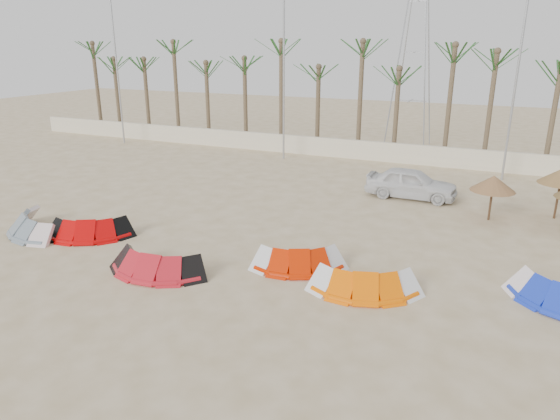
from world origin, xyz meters
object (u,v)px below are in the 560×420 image
at_px(kite_grey, 39,221).
at_px(kite_red_left, 94,226).
at_px(kite_red_mid, 162,260).
at_px(parasol_left, 493,183).
at_px(car, 411,183).
at_px(kite_orange, 367,277).
at_px(kite_red_right, 302,255).

height_order(kite_grey, kite_red_left, same).
distance_m(kite_red_left, kite_red_mid, 4.94).
bearing_deg(parasol_left, kite_red_mid, -134.40).
bearing_deg(car, kite_orange, -176.76).
relative_size(kite_grey, parasol_left, 2.00).
relative_size(kite_grey, kite_red_left, 1.05).
bearing_deg(kite_red_left, kite_red_mid, -19.82).
height_order(kite_grey, kite_red_right, same).
height_order(parasol_left, car, parasol_left).
xyz_separation_m(kite_red_left, kite_red_mid, (4.65, -1.67, 0.00)).
xyz_separation_m(kite_red_mid, car, (6.35, 12.45, 0.36)).
bearing_deg(parasol_left, kite_grey, -151.85).
relative_size(kite_red_left, kite_orange, 1.03).
distance_m(kite_red_mid, parasol_left, 14.65).
bearing_deg(kite_red_left, kite_orange, -0.51).
relative_size(kite_red_right, kite_orange, 0.97).
relative_size(kite_red_left, parasol_left, 1.90).
distance_m(kite_orange, parasol_left, 9.54).
distance_m(kite_red_right, kite_orange, 2.69).
xyz_separation_m(kite_grey, parasol_left, (17.38, 9.30, 1.29)).
distance_m(kite_grey, kite_red_left, 2.58).
bearing_deg(kite_orange, kite_red_left, 179.49).
xyz_separation_m(kite_red_left, kite_red_right, (8.98, 0.68, -0.00)).
bearing_deg(kite_red_mid, kite_red_right, 28.49).
height_order(kite_red_left, kite_red_mid, same).
xyz_separation_m(kite_red_right, parasol_left, (5.88, 8.08, 1.29)).
relative_size(kite_red_left, car, 0.86).
height_order(kite_orange, car, car).
bearing_deg(kite_red_mid, kite_red_left, 160.18).
xyz_separation_m(kite_grey, car, (13.52, 11.32, 0.36)).
relative_size(kite_orange, parasol_left, 1.84).
relative_size(parasol_left, car, 0.45).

